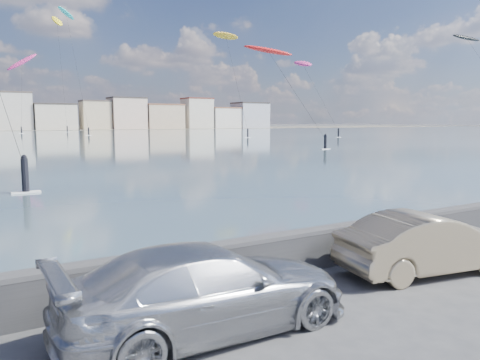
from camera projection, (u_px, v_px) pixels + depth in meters
name	position (u px, v px, depth m)	size (l,w,h in m)	color
ground	(306.00, 331.00, 8.32)	(700.00, 700.00, 0.00)	#333335
seawall	(231.00, 260.00, 10.55)	(400.00, 0.36, 1.08)	#28282B
car_silver	(207.00, 289.00, 8.23)	(2.17, 5.34, 1.55)	#B0B2B7
car_champagne	(428.00, 243.00, 11.42)	(1.57, 4.51, 1.49)	tan
kitesurfer_6	(22.00, 63.00, 139.44)	(8.93, 14.86, 24.40)	#E5338C
kitesurfer_7	(303.00, 64.00, 108.98)	(5.74, 16.51, 18.42)	#E5338C
kitesurfer_10	(57.00, 22.00, 147.48)	(3.27, 12.93, 37.85)	yellow
kitesurfer_13	(269.00, 52.00, 72.25)	(7.32, 19.34, 15.67)	red
kitesurfer_14	(67.00, 16.00, 121.93)	(6.35, 18.06, 32.98)	#19BFBF
kitesurfer_15	(467.00, 40.00, 96.84)	(8.04, 17.62, 21.65)	black
kitesurfer_20	(226.00, 38.00, 101.81)	(7.88, 8.93, 22.86)	#BF8C19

